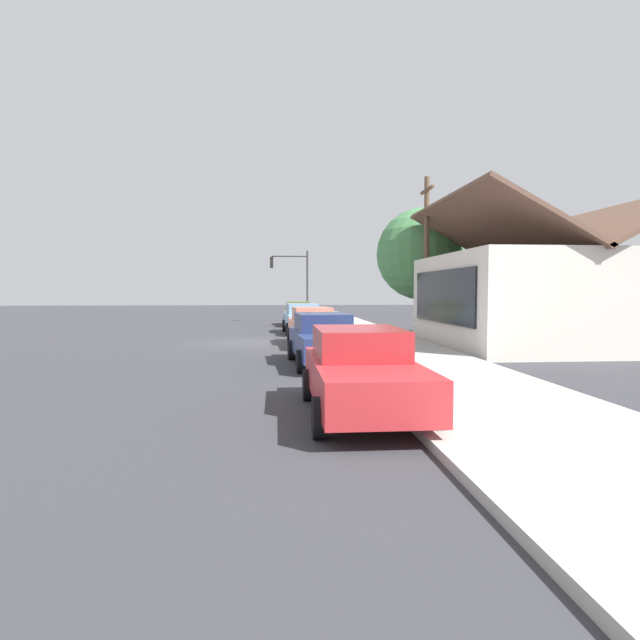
{
  "coord_description": "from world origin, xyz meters",
  "views": [
    {
      "loc": [
        23.54,
        1.3,
        2.31
      ],
      "look_at": [
        0.33,
        3.25,
        1.0
      ],
      "focal_mm": 29.49,
      "sensor_mm": 36.0,
      "label": 1
    }
  ],
  "objects_px": {
    "car_skyblue": "(303,318)",
    "car_coral": "(313,326)",
    "traffic_light_main": "(293,274)",
    "utility_pole_wooden": "(426,255)",
    "car_cherry": "(361,371)",
    "fire_hydrant_red": "(336,328)",
    "car_navy": "(324,339)",
    "car_olive": "(298,313)",
    "shade_tree": "(422,254)"
  },
  "relations": [
    {
      "from": "car_skyblue",
      "to": "car_coral",
      "type": "height_order",
      "value": "same"
    },
    {
      "from": "traffic_light_main",
      "to": "utility_pole_wooden",
      "type": "xyz_separation_m",
      "value": [
        14.65,
        5.66,
        0.44
      ]
    },
    {
      "from": "car_cherry",
      "to": "traffic_light_main",
      "type": "relative_size",
      "value": 0.9
    },
    {
      "from": "car_coral",
      "to": "fire_hydrant_red",
      "type": "relative_size",
      "value": 6.92
    },
    {
      "from": "car_navy",
      "to": "traffic_light_main",
      "type": "height_order",
      "value": "traffic_light_main"
    },
    {
      "from": "car_coral",
      "to": "car_navy",
      "type": "distance_m",
      "value": 5.94
    },
    {
      "from": "car_skyblue",
      "to": "fire_hydrant_red",
      "type": "xyz_separation_m",
      "value": [
        3.14,
        1.46,
        -0.32
      ]
    },
    {
      "from": "car_olive",
      "to": "fire_hydrant_red",
      "type": "xyz_separation_m",
      "value": [
        9.59,
        1.44,
        -0.32
      ]
    },
    {
      "from": "car_coral",
      "to": "car_skyblue",
      "type": "bearing_deg",
      "value": 178.24
    },
    {
      "from": "fire_hydrant_red",
      "to": "car_navy",
      "type": "bearing_deg",
      "value": -8.93
    },
    {
      "from": "car_olive",
      "to": "shade_tree",
      "type": "relative_size",
      "value": 0.66
    },
    {
      "from": "shade_tree",
      "to": "utility_pole_wooden",
      "type": "bearing_deg",
      "value": -13.23
    },
    {
      "from": "car_olive",
      "to": "utility_pole_wooden",
      "type": "relative_size",
      "value": 0.59
    },
    {
      "from": "car_skyblue",
      "to": "traffic_light_main",
      "type": "xyz_separation_m",
      "value": [
        -10.03,
        -0.2,
        2.68
      ]
    },
    {
      "from": "traffic_light_main",
      "to": "fire_hydrant_red",
      "type": "relative_size",
      "value": 7.32
    },
    {
      "from": "car_cherry",
      "to": "traffic_light_main",
      "type": "bearing_deg",
      "value": -179.28
    },
    {
      "from": "car_skyblue",
      "to": "shade_tree",
      "type": "relative_size",
      "value": 0.71
    },
    {
      "from": "car_skyblue",
      "to": "fire_hydrant_red",
      "type": "distance_m",
      "value": 3.48
    },
    {
      "from": "car_skyblue",
      "to": "car_coral",
      "type": "bearing_deg",
      "value": -1.58
    },
    {
      "from": "car_navy",
      "to": "car_coral",
      "type": "bearing_deg",
      "value": 175.97
    },
    {
      "from": "car_cherry",
      "to": "fire_hydrant_red",
      "type": "bearing_deg",
      "value": 175.21
    },
    {
      "from": "car_coral",
      "to": "traffic_light_main",
      "type": "distance_m",
      "value": 16.49
    },
    {
      "from": "car_navy",
      "to": "car_cherry",
      "type": "distance_m",
      "value": 6.57
    },
    {
      "from": "utility_pole_wooden",
      "to": "car_navy",
      "type": "bearing_deg",
      "value": -35.63
    },
    {
      "from": "car_coral",
      "to": "shade_tree",
      "type": "relative_size",
      "value": 0.73
    },
    {
      "from": "car_coral",
      "to": "car_olive",
      "type": "bearing_deg",
      "value": 177.58
    },
    {
      "from": "shade_tree",
      "to": "utility_pole_wooden",
      "type": "distance_m",
      "value": 3.89
    },
    {
      "from": "car_cherry",
      "to": "shade_tree",
      "type": "relative_size",
      "value": 0.7
    },
    {
      "from": "shade_tree",
      "to": "car_coral",
      "type": "bearing_deg",
      "value": -49.07
    },
    {
      "from": "fire_hydrant_red",
      "to": "car_coral",
      "type": "bearing_deg",
      "value": -23.4
    },
    {
      "from": "car_skyblue",
      "to": "utility_pole_wooden",
      "type": "bearing_deg",
      "value": 47.11
    },
    {
      "from": "car_olive",
      "to": "fire_hydrant_red",
      "type": "relative_size",
      "value": 6.23
    },
    {
      "from": "car_navy",
      "to": "traffic_light_main",
      "type": "distance_m",
      "value": 22.37
    },
    {
      "from": "car_navy",
      "to": "fire_hydrant_red",
      "type": "bearing_deg",
      "value": 167.8
    },
    {
      "from": "shade_tree",
      "to": "traffic_light_main",
      "type": "xyz_separation_m",
      "value": [
        -10.87,
        -6.55,
        -0.75
      ]
    },
    {
      "from": "car_coral",
      "to": "utility_pole_wooden",
      "type": "distance_m",
      "value": 6.39
    },
    {
      "from": "traffic_light_main",
      "to": "utility_pole_wooden",
      "type": "bearing_deg",
      "value": 21.13
    },
    {
      "from": "car_skyblue",
      "to": "car_coral",
      "type": "distance_m",
      "value": 6.25
    },
    {
      "from": "car_olive",
      "to": "car_coral",
      "type": "distance_m",
      "value": 12.69
    },
    {
      "from": "traffic_light_main",
      "to": "fire_hydrant_red",
      "type": "distance_m",
      "value": 13.61
    },
    {
      "from": "car_skyblue",
      "to": "utility_pole_wooden",
      "type": "xyz_separation_m",
      "value": [
        4.62,
        5.46,
        3.11
      ]
    },
    {
      "from": "car_olive",
      "to": "shade_tree",
      "type": "height_order",
      "value": "shade_tree"
    },
    {
      "from": "car_olive",
      "to": "fire_hydrant_red",
      "type": "height_order",
      "value": "car_olive"
    },
    {
      "from": "car_olive",
      "to": "traffic_light_main",
      "type": "relative_size",
      "value": 0.85
    },
    {
      "from": "car_skyblue",
      "to": "car_coral",
      "type": "xyz_separation_m",
      "value": [
        6.24,
        0.12,
        0.0
      ]
    },
    {
      "from": "car_coral",
      "to": "utility_pole_wooden",
      "type": "height_order",
      "value": "utility_pole_wooden"
    },
    {
      "from": "car_olive",
      "to": "car_skyblue",
      "type": "relative_size",
      "value": 0.94
    },
    {
      "from": "car_olive",
      "to": "car_navy",
      "type": "xyz_separation_m",
      "value": [
        18.63,
        0.02,
        0.0
      ]
    },
    {
      "from": "car_skyblue",
      "to": "traffic_light_main",
      "type": "distance_m",
      "value": 10.38
    },
    {
      "from": "car_navy",
      "to": "car_cherry",
      "type": "xyz_separation_m",
      "value": [
        6.57,
        0.1,
        0.0
      ]
    }
  ]
}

